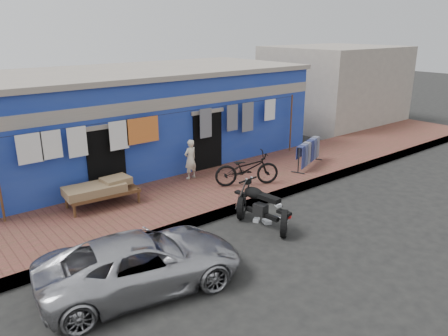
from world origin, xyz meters
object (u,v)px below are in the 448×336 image
at_px(motorcycle, 262,206).
at_px(car, 142,262).
at_px(jeans_rack, 308,153).
at_px(bicycle, 247,165).
at_px(charpoy, 103,194).
at_px(seated_person, 190,159).

bearing_deg(motorcycle, car, -177.42).
bearing_deg(jeans_rack, bicycle, -178.39).
relative_size(motorcycle, charpoy, 0.91).
bearing_deg(jeans_rack, charpoy, 170.57).
bearing_deg(charpoy, motorcycle, -49.60).
xyz_separation_m(motorcycle, jeans_rack, (4.06, 2.06, 0.12)).
bearing_deg(seated_person, jeans_rack, 150.36).
distance_m(car, jeans_rack, 8.04).
distance_m(car, bicycle, 5.43).
bearing_deg(jeans_rack, seated_person, 159.02).
bearing_deg(bicycle, charpoy, 100.33).
xyz_separation_m(bicycle, motorcycle, (-1.26, -1.98, -0.30)).
bearing_deg(motorcycle, bicycle, 52.19).
height_order(bicycle, charpoy, bicycle).
bearing_deg(motorcycle, jeans_rack, 21.53).
height_order(seated_person, bicycle, seated_person).
distance_m(car, charpoy, 3.78).
bearing_deg(bicycle, seated_person, 59.51).
bearing_deg(motorcycle, charpoy, 125.02).
height_order(seated_person, motorcycle, seated_person).
height_order(bicycle, jeans_rack, bicycle).
bearing_deg(seated_person, car, 37.36).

